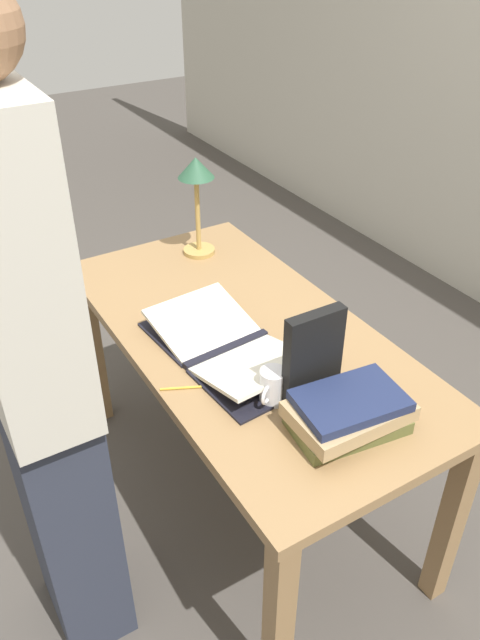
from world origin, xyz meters
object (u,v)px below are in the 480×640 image
reading_lamp (196,183)px  pencil (187,388)px  book_stack_tall (347,413)px  person_reader (40,393)px  book_standing_upright (313,358)px  open_book (227,346)px  coffee_mug (272,386)px

reading_lamp → pencil: (0.69, -0.40, -0.28)m
book_stack_tall → person_reader: person_reader is taller
book_standing_upright → pencil: (-0.21, -0.27, -0.14)m
open_book → book_standing_upright: bearing=11.8°
book_stack_tall → reading_lamp: reading_lamp is taller
person_reader → pencil: bearing=-90.9°
open_book → book_standing_upright: 0.33m
book_stack_tall → coffee_mug: bearing=-151.2°
book_stack_tall → reading_lamp: size_ratio=0.82×
book_standing_upright → coffee_mug: (-0.05, -0.09, -0.09)m
book_standing_upright → reading_lamp: (-0.90, 0.14, 0.14)m
person_reader → open_book: bearing=-81.7°
reading_lamp → person_reader: (0.68, -0.78, -0.13)m
open_book → person_reader: size_ratio=0.33×
book_stack_tall → pencil: (-0.35, -0.28, -0.05)m
open_book → book_stack_tall: 0.45m
book_standing_upright → person_reader: (-0.22, -0.65, 0.01)m
book_stack_tall → book_standing_upright: 0.16m
coffee_mug → person_reader: bearing=-107.0°
book_standing_upright → reading_lamp: 0.92m
person_reader → book_standing_upright: bearing=-108.4°
reading_lamp → coffee_mug: size_ratio=3.75×
book_standing_upright → coffee_mug: 0.14m
reading_lamp → person_reader: person_reader is taller
book_stack_tall → coffee_mug: 0.21m
reading_lamp → pencil: bearing=-30.4°
open_book → coffee_mug: 0.25m
open_book → person_reader: bearing=-86.4°
open_book → reading_lamp: size_ratio=1.55×
book_stack_tall → pencil: size_ratio=2.26×
pencil → book_stack_tall: bearing=38.4°
book_standing_upright → coffee_mug: bearing=-115.9°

